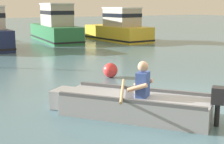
% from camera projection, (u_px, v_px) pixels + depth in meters
% --- Properties ---
extents(ground_plane, '(120.00, 120.00, 0.00)m').
position_uv_depth(ground_plane, '(181.00, 108.00, 7.65)').
color(ground_plane, slate).
extents(rowboat_with_person, '(2.80, 3.27, 1.19)m').
position_uv_depth(rowboat_with_person, '(132.00, 104.00, 7.07)').
color(rowboat_with_person, gray).
rests_on(rowboat_with_person, ground).
extents(moored_boat_green, '(2.51, 6.55, 2.47)m').
position_uv_depth(moored_boat_green, '(55.00, 27.00, 21.94)').
color(moored_boat_green, '#287042').
rests_on(moored_boat_green, ground).
extents(moored_boat_yellow, '(2.40, 5.34, 2.20)m').
position_uv_depth(moored_boat_yellow, '(119.00, 28.00, 22.16)').
color(moored_boat_yellow, gold).
rests_on(moored_boat_yellow, ground).
extents(mooring_buoy, '(0.47, 0.47, 0.47)m').
position_uv_depth(mooring_buoy, '(110.00, 70.00, 10.87)').
color(mooring_buoy, red).
rests_on(mooring_buoy, ground).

